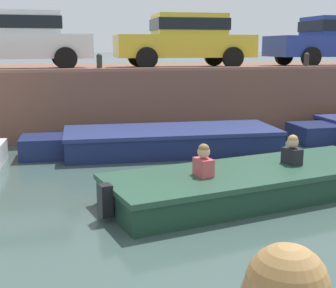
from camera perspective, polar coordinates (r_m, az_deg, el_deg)
name	(u,v)px	position (r m, az deg, el deg)	size (l,w,h in m)	color
ground_plane	(190,201)	(7.29, 2.65, -6.96)	(400.00, 400.00, 0.00)	#384C47
far_quay_wall	(116,94)	(14.90, -6.40, 6.03)	(60.00, 6.00, 1.73)	brown
far_wall_coping	(131,70)	(12.00, -4.58, 9.03)	(60.00, 0.24, 0.08)	#925F4C
boat_moored_central_navy	(161,141)	(10.51, -0.84, 0.40)	(5.74, 2.10, 0.54)	navy
motorboat_passing	(266,180)	(7.68, 11.88, -4.37)	(5.86, 2.49, 0.94)	#193828
car_left_inner_white	(19,38)	(13.65, -17.67, 12.24)	(3.97, 2.01, 1.54)	white
car_centre_yellow	(185,38)	(14.20, 2.11, 12.74)	(4.09, 2.14, 1.54)	yellow
mooring_bollard_mid	(99,62)	(12.01, -8.37, 9.90)	(0.15, 0.15, 0.45)	#2D2B28
mooring_bollard_east	(306,60)	(13.87, 16.53, 9.78)	(0.15, 0.15, 0.45)	#2D2B28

